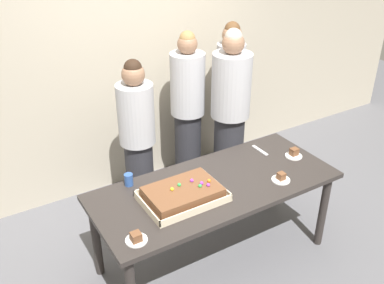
# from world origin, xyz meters

# --- Properties ---
(ground_plane) EXTENTS (12.00, 12.00, 0.00)m
(ground_plane) POSITION_xyz_m (0.00, 0.00, 0.00)
(ground_plane) COLOR #5B5B60
(interior_back_panel) EXTENTS (8.00, 0.12, 3.00)m
(interior_back_panel) POSITION_xyz_m (0.00, 1.60, 1.50)
(interior_back_panel) COLOR #B2A893
(interior_back_panel) RESTS_ON ground_plane
(party_table) EXTENTS (2.00, 0.85, 0.77)m
(party_table) POSITION_xyz_m (0.00, 0.00, 0.69)
(party_table) COLOR #2D2826
(party_table) RESTS_ON ground_plane
(sheet_cake) EXTENTS (0.62, 0.43, 0.13)m
(sheet_cake) POSITION_xyz_m (-0.33, -0.04, 0.82)
(sheet_cake) COLOR beige
(sheet_cake) RESTS_ON party_table
(plated_slice_near_left) EXTENTS (0.15, 0.15, 0.07)m
(plated_slice_near_left) POSITION_xyz_m (0.48, -0.23, 0.80)
(plated_slice_near_left) COLOR white
(plated_slice_near_left) RESTS_ON party_table
(plated_slice_near_right) EXTENTS (0.15, 0.15, 0.07)m
(plated_slice_near_right) POSITION_xyz_m (-0.83, -0.28, 0.80)
(plated_slice_near_right) COLOR white
(plated_slice_near_right) RESTS_ON party_table
(plated_slice_far_left) EXTENTS (0.15, 0.15, 0.07)m
(plated_slice_far_left) POSITION_xyz_m (0.84, 0.01, 0.80)
(plated_slice_far_left) COLOR white
(plated_slice_far_left) RESTS_ON party_table
(drink_cup_nearest) EXTENTS (0.07, 0.07, 0.10)m
(drink_cup_nearest) POSITION_xyz_m (-0.60, 0.35, 0.82)
(drink_cup_nearest) COLOR #2D5199
(drink_cup_nearest) RESTS_ON party_table
(cake_server_utensil) EXTENTS (0.03, 0.20, 0.01)m
(cake_server_utensil) POSITION_xyz_m (0.64, 0.24, 0.78)
(cake_server_utensil) COLOR silver
(cake_server_utensil) RESTS_ON party_table
(person_serving_front) EXTENTS (0.35, 0.35, 1.71)m
(person_serving_front) POSITION_xyz_m (0.40, 1.11, 0.88)
(person_serving_front) COLOR #28282D
(person_serving_front) RESTS_ON ground_plane
(person_green_shirt_behind) EXTENTS (0.38, 0.38, 1.78)m
(person_green_shirt_behind) POSITION_xyz_m (0.67, 0.75, 0.91)
(person_green_shirt_behind) COLOR #28282D
(person_green_shirt_behind) RESTS_ON ground_plane
(person_striped_tie_right) EXTENTS (0.33, 0.33, 1.61)m
(person_striped_tie_right) POSITION_xyz_m (-0.27, 0.87, 0.84)
(person_striped_tie_right) COLOR #28282D
(person_striped_tie_right) RESTS_ON ground_plane
(person_far_right_suit) EXTENTS (0.30, 0.30, 1.72)m
(person_far_right_suit) POSITION_xyz_m (0.94, 1.14, 0.91)
(person_far_right_suit) COLOR #28282D
(person_far_right_suit) RESTS_ON ground_plane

